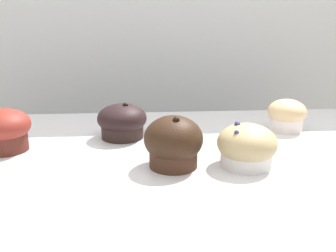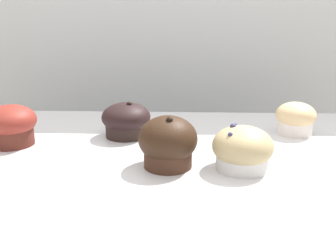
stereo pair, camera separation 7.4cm
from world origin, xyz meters
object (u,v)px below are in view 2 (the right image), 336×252
at_px(muffin_front_center, 126,120).
at_px(muffin_back_left, 11,125).
at_px(muffin_back_right, 242,149).
at_px(muffin_front_right, 168,143).
at_px(muffin_front_left, 296,118).

xyz_separation_m(muffin_front_center, muffin_back_left, (-0.22, -0.06, 0.01)).
bearing_deg(muffin_back_right, muffin_front_right, 177.27).
distance_m(muffin_back_right, muffin_front_left, 0.24).
relative_size(muffin_front_center, muffin_front_left, 1.22).
bearing_deg(muffin_front_left, muffin_front_center, -175.56).
height_order(muffin_back_right, muffin_front_left, muffin_back_right).
relative_size(muffin_back_right, muffin_front_left, 1.21).
bearing_deg(muffin_back_left, muffin_front_right, -17.90).
distance_m(muffin_front_center, muffin_back_right, 0.28).
bearing_deg(muffin_front_center, muffin_back_left, -164.03).
bearing_deg(muffin_front_center, muffin_back_right, -37.86).
relative_size(muffin_front_center, muffin_back_right, 1.00).
height_order(muffin_front_left, muffin_front_right, muffin_front_right).
bearing_deg(muffin_front_right, muffin_front_left, 35.71).
xyz_separation_m(muffin_front_center, muffin_front_left, (0.36, 0.03, -0.00)).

